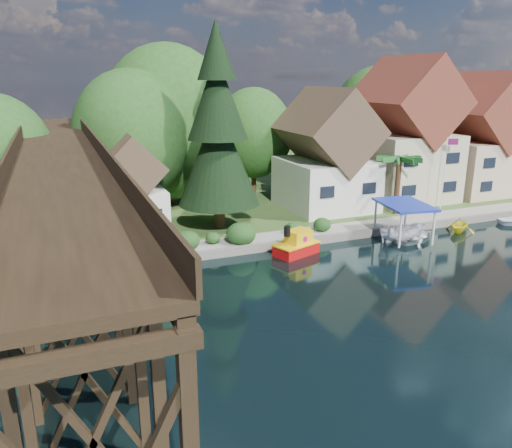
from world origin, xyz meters
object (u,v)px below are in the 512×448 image
object	(u,v)px
house_left	(326,158)
house_right	(477,142)
palm_tree	(399,161)
boat_yellow	(460,223)
boat_white_a	(415,236)
boat_canopy	(403,225)
shed	(131,192)
tugboat	(297,245)
house_center	(404,139)
trestle_bridge	(63,207)
conifer	(218,132)
flagpole	(446,166)

from	to	relation	value
house_left	house_right	bearing A→B (deg)	0.00
palm_tree	boat_yellow	bearing A→B (deg)	-64.85
boat_white_a	boat_canopy	xyz separation A→B (m)	(-1.11, 0.22, 0.90)
shed	tugboat	size ratio (longest dim) A/B	2.12
boat_white_a	shed	bearing A→B (deg)	53.99
tugboat	house_center	bearing A→B (deg)	30.97
palm_tree	tugboat	distance (m)	14.27
trestle_bridge	boat_yellow	size ratio (longest dim) A/B	16.13
boat_white_a	trestle_bridge	bearing A→B (deg)	78.52
palm_tree	house_center	bearing A→B (deg)	49.43
tugboat	boat_white_a	bearing A→B (deg)	-3.88
conifer	boat_yellow	world-z (taller)	conifer
shed	tugboat	bearing A→B (deg)	-37.66
palm_tree	boat_canopy	size ratio (longest dim) A/B	1.04
shed	boat_canopy	bearing A→B (deg)	-23.68
shed	boat_canopy	xyz separation A→B (m)	(19.26, -8.45, -2.51)
boat_canopy	boat_yellow	xyz separation A→B (m)	(6.07, 0.31, -0.59)
tugboat	house_left	bearing A→B (deg)	51.13
conifer	boat_canopy	xyz separation A→B (m)	(12.44, -7.49, -6.90)
boat_white_a	boat_canopy	size ratio (longest dim) A/B	0.77
house_left	flagpole	world-z (taller)	house_left
palm_tree	tugboat	world-z (taller)	palm_tree
house_center	palm_tree	distance (m)	6.48
trestle_bridge	boat_yellow	world-z (taller)	trestle_bridge
palm_tree	tugboat	bearing A→B (deg)	-157.64
conifer	boat_yellow	size ratio (longest dim) A/B	5.85
boat_white_a	boat_yellow	world-z (taller)	boat_yellow
boat_canopy	trestle_bridge	bearing A→B (deg)	-177.93
house_center	boat_canopy	size ratio (longest dim) A/B	2.65
house_center	shed	world-z (taller)	house_center
shed	house_right	bearing A→B (deg)	2.39
house_center	boat_canopy	xyz separation A→B (m)	(-7.74, -10.45, -5.10)
conifer	boat_white_a	size ratio (longest dim) A/B	3.98
flagpole	boat_canopy	world-z (taller)	flagpole
conifer	flagpole	distance (m)	21.60
house_right	shed	world-z (taller)	house_right
trestle_bridge	boat_yellow	distance (m)	30.70
house_left	conifer	world-z (taller)	conifer
house_right	house_left	bearing A→B (deg)	-180.00
house_right	boat_canopy	xyz separation A→B (m)	(-16.74, -9.95, -4.46)
house_left	house_center	xyz separation A→B (m)	(9.00, 0.50, 1.28)
conifer	palm_tree	xyz separation A→B (m)	(16.02, -1.89, -2.93)
house_right	conifer	bearing A→B (deg)	-175.19
palm_tree	tugboat	size ratio (longest dim) A/B	1.48
conifer	house_left	bearing A→B (deg)	12.40
flagpole	boat_yellow	distance (m)	6.93
house_right	boat_canopy	distance (m)	19.97
house_left	conifer	size ratio (longest dim) A/B	0.69
house_center	boat_white_a	world-z (taller)	house_center
flagpole	tugboat	distance (m)	18.74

